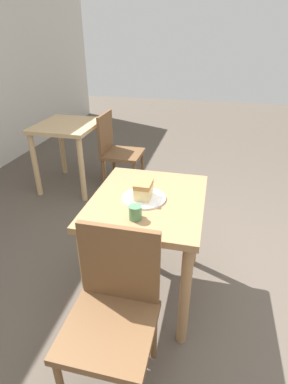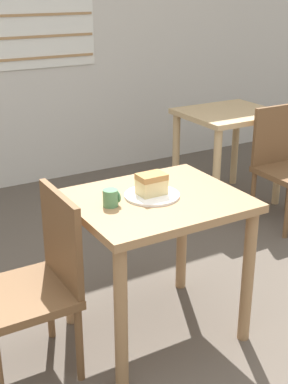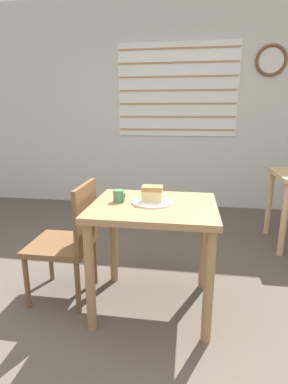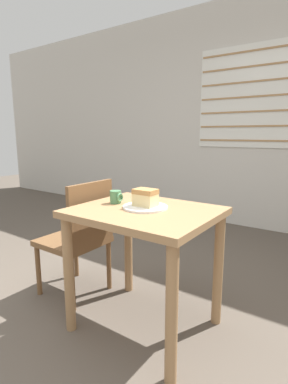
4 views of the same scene
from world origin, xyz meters
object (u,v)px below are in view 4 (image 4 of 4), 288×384
Objects in this scene: plate at (145,207)px; coffee_mug at (116,197)px; dining_table_near at (145,232)px; cake_slice at (145,197)px; chair_near_window at (79,235)px.

coffee_mug is at bearing -178.70° from plate.
plate is 0.22m from coffee_mug.
cake_slice is at bearing 118.94° from dining_table_near.
chair_near_window is 0.50m from coffee_mug.
chair_near_window is 10.78× the size of coffee_mug.
dining_table_near is 3.03× the size of plate.
plate is at bearing 121.03° from dining_table_near.
cake_slice is (-0.00, 0.00, 0.06)m from plate.
plate reaches higher than dining_table_near.
dining_table_near is 0.62m from chair_near_window.
dining_table_near is 0.15m from plate.
cake_slice is 1.66× the size of coffee_mug.
chair_near_window reaches higher than plate.
cake_slice is (0.59, -0.01, 0.36)m from chair_near_window.
cake_slice is at bearing 103.56° from plate.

